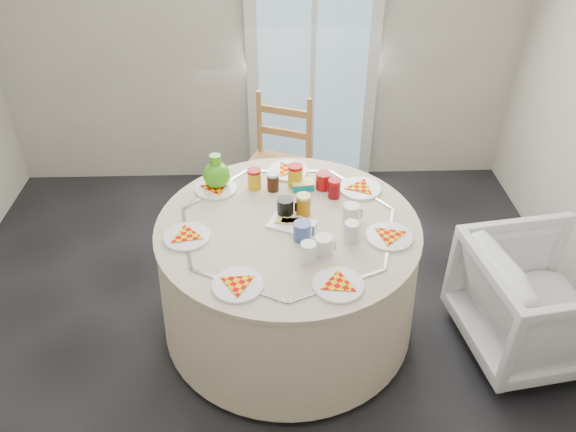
{
  "coord_description": "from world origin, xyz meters",
  "views": [
    {
      "loc": [
        0.08,
        -2.15,
        2.54
      ],
      "look_at": [
        0.16,
        0.26,
        0.8
      ],
      "focal_mm": 35.0,
      "sensor_mm": 36.0,
      "label": 1
    }
  ],
  "objects_px": {
    "green_pitcher": "(216,169)",
    "wooden_chair": "(276,169)",
    "table": "(288,276)",
    "armchair": "(539,295)"
  },
  "relations": [
    {
      "from": "green_pitcher",
      "to": "wooden_chair",
      "type": "bearing_deg",
      "value": 82.08
    },
    {
      "from": "wooden_chair",
      "to": "green_pitcher",
      "type": "relative_size",
      "value": 4.71
    },
    {
      "from": "table",
      "to": "wooden_chair",
      "type": "height_order",
      "value": "wooden_chair"
    },
    {
      "from": "wooden_chair",
      "to": "armchair",
      "type": "relative_size",
      "value": 1.3
    },
    {
      "from": "table",
      "to": "armchair",
      "type": "xyz_separation_m",
      "value": [
        1.37,
        -0.21,
        0.02
      ]
    },
    {
      "from": "table",
      "to": "green_pitcher",
      "type": "distance_m",
      "value": 0.74
    },
    {
      "from": "table",
      "to": "green_pitcher",
      "type": "relative_size",
      "value": 7.08
    },
    {
      "from": "armchair",
      "to": "wooden_chair",
      "type": "bearing_deg",
      "value": 40.05
    },
    {
      "from": "table",
      "to": "green_pitcher",
      "type": "bearing_deg",
      "value": 136.47
    },
    {
      "from": "wooden_chair",
      "to": "green_pitcher",
      "type": "bearing_deg",
      "value": -96.85
    }
  ]
}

